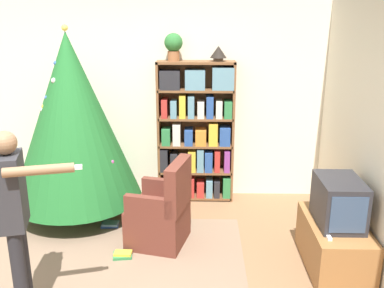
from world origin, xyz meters
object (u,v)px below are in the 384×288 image
at_px(bookshelf, 196,133).
at_px(potted_plant, 173,45).
at_px(christmas_tree, 72,118).
at_px(standing_person, 15,211).
at_px(television, 339,202).
at_px(table_lamp, 218,53).
at_px(armchair, 162,215).

bearing_deg(bookshelf, potted_plant, 178.18).
height_order(bookshelf, potted_plant, potted_plant).
height_order(bookshelf, christmas_tree, christmas_tree).
bearing_deg(standing_person, television, 89.96).
bearing_deg(christmas_tree, table_lamp, 16.51).
relative_size(television, standing_person, 0.37).
xyz_separation_m(armchair, potted_plant, (0.07, 1.17, 1.65)).
xyz_separation_m(television, table_lamp, (-1.07, 1.58, 1.21)).
bearing_deg(table_lamp, bookshelf, -178.10).
height_order(standing_person, potted_plant, potted_plant).
height_order(television, christmas_tree, christmas_tree).
relative_size(bookshelf, armchair, 1.94).
bearing_deg(armchair, christmas_tree, -108.71).
bearing_deg(christmas_tree, armchair, -32.39).
bearing_deg(christmas_tree, standing_person, -87.78).
bearing_deg(standing_person, potted_plant, 140.19).
distance_m(standing_person, potted_plant, 2.75).
distance_m(bookshelf, potted_plant, 1.12).
xyz_separation_m(bookshelf, table_lamp, (0.26, 0.01, 1.00)).
xyz_separation_m(armchair, table_lamp, (0.60, 1.17, 1.56)).
distance_m(potted_plant, table_lamp, 0.54).
bearing_deg(christmas_tree, potted_plant, 23.59).
distance_m(television, standing_person, 2.77).
relative_size(standing_person, potted_plant, 4.62).
bearing_deg(television, potted_plant, 135.43).
relative_size(television, christmas_tree, 0.25).
xyz_separation_m(christmas_tree, standing_person, (0.07, -1.79, -0.29)).
bearing_deg(potted_plant, television, -44.57).
relative_size(armchair, potted_plant, 2.80).
xyz_separation_m(potted_plant, table_lamp, (0.54, 0.00, -0.09)).
distance_m(armchair, potted_plant, 2.03).
bearing_deg(standing_person, table_lamp, 130.17).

